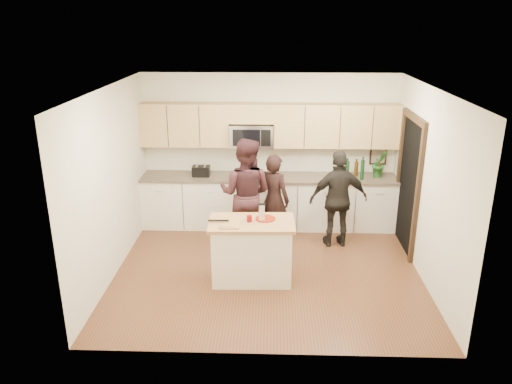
{
  "coord_description": "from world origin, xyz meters",
  "views": [
    {
      "loc": [
        0.05,
        -6.71,
        3.61
      ],
      "look_at": [
        -0.18,
        0.35,
        1.11
      ],
      "focal_mm": 35.0,
      "sensor_mm": 36.0,
      "label": 1
    }
  ],
  "objects_px": {
    "island": "(252,250)",
    "woman_right": "(338,199)",
    "woman_center": "(246,194)",
    "woman_left": "(274,199)",
    "toaster": "(201,171)"
  },
  "relations": [
    {
      "from": "island",
      "to": "woman_center",
      "type": "bearing_deg",
      "value": 95.53
    },
    {
      "from": "woman_center",
      "to": "woman_left",
      "type": "bearing_deg",
      "value": -146.61
    },
    {
      "from": "toaster",
      "to": "woman_center",
      "type": "height_order",
      "value": "woman_center"
    },
    {
      "from": "woman_left",
      "to": "island",
      "type": "bearing_deg",
      "value": 106.71
    },
    {
      "from": "toaster",
      "to": "woman_left",
      "type": "relative_size",
      "value": 0.2
    },
    {
      "from": "woman_left",
      "to": "woman_right",
      "type": "bearing_deg",
      "value": -154.63
    },
    {
      "from": "woman_center",
      "to": "woman_right",
      "type": "bearing_deg",
      "value": -163.48
    },
    {
      "from": "woman_left",
      "to": "woman_center",
      "type": "distance_m",
      "value": 0.51
    },
    {
      "from": "woman_center",
      "to": "woman_right",
      "type": "distance_m",
      "value": 1.51
    },
    {
      "from": "island",
      "to": "toaster",
      "type": "distance_m",
      "value": 2.26
    },
    {
      "from": "toaster",
      "to": "woman_left",
      "type": "height_order",
      "value": "woman_left"
    },
    {
      "from": "woman_center",
      "to": "toaster",
      "type": "bearing_deg",
      "value": -31.23
    },
    {
      "from": "island",
      "to": "woman_right",
      "type": "xyz_separation_m",
      "value": [
        1.36,
        1.19,
        0.35
      ]
    },
    {
      "from": "island",
      "to": "woman_center",
      "type": "height_order",
      "value": "woman_center"
    },
    {
      "from": "island",
      "to": "woman_right",
      "type": "bearing_deg",
      "value": 39.38
    }
  ]
}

